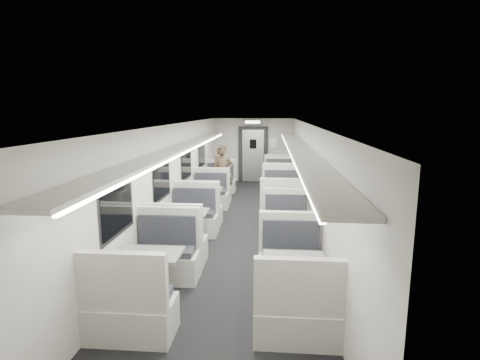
% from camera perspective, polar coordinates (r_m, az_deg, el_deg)
% --- Properties ---
extents(room, '(3.24, 12.24, 2.64)m').
position_cam_1_polar(room, '(8.32, 0.07, 0.21)').
color(room, black).
rests_on(room, ground).
extents(booth_left_a, '(0.99, 2.01, 1.07)m').
position_cam_1_polar(booth_left_a, '(11.83, -3.47, -0.84)').
color(booth_left_a, '#B3B1A8').
rests_on(booth_left_a, room).
extents(booth_left_b, '(1.02, 2.06, 1.10)m').
position_cam_1_polar(booth_left_b, '(9.73, -5.28, -3.32)').
color(booth_left_b, '#B3B1A8').
rests_on(booth_left_b, room).
extents(booth_left_c, '(1.05, 2.13, 1.14)m').
position_cam_1_polar(booth_left_c, '(7.58, -8.25, -7.34)').
color(booth_left_c, '#B3B1A8').
rests_on(booth_left_c, room).
extents(booth_left_d, '(1.06, 2.15, 1.15)m').
position_cam_1_polar(booth_left_d, '(5.58, -13.48, -14.25)').
color(booth_left_d, '#B3B1A8').
rests_on(booth_left_d, room).
extents(booth_right_a, '(1.09, 2.22, 1.18)m').
position_cam_1_polar(booth_right_a, '(12.11, 6.21, -0.43)').
color(booth_right_a, '#B3B1A8').
rests_on(booth_right_a, room).
extents(booth_right_b, '(1.12, 2.28, 1.22)m').
position_cam_1_polar(booth_right_b, '(9.51, 6.62, -3.44)').
color(booth_right_b, '#B3B1A8').
rests_on(booth_right_b, room).
extents(booth_right_c, '(0.98, 2.00, 1.07)m').
position_cam_1_polar(booth_right_c, '(7.29, 7.20, -8.25)').
color(booth_right_c, '#B3B1A8').
rests_on(booth_right_c, room).
extents(booth_right_d, '(1.02, 2.06, 1.10)m').
position_cam_1_polar(booth_right_d, '(5.40, 8.15, -15.11)').
color(booth_right_d, '#B3B1A8').
rests_on(booth_right_d, room).
extents(passenger, '(0.70, 0.53, 1.72)m').
position_cam_1_polar(passenger, '(10.97, -2.69, 0.93)').
color(passenger, black).
rests_on(passenger, room).
extents(window_a, '(0.02, 1.18, 0.84)m').
position_cam_1_polar(window_a, '(11.83, -5.81, 3.99)').
color(window_a, black).
rests_on(window_a, room).
extents(window_b, '(0.02, 1.18, 0.84)m').
position_cam_1_polar(window_b, '(9.69, -8.16, 2.48)').
color(window_b, black).
rests_on(window_b, room).
extents(window_c, '(0.02, 1.18, 0.84)m').
position_cam_1_polar(window_c, '(7.59, -11.81, 0.12)').
color(window_c, black).
rests_on(window_c, room).
extents(window_d, '(0.02, 1.18, 0.84)m').
position_cam_1_polar(window_d, '(5.57, -18.18, -3.99)').
color(window_d, black).
rests_on(window_d, room).
extents(luggage_rack_left, '(0.46, 10.40, 0.09)m').
position_cam_1_polar(luggage_rack_left, '(8.12, -8.91, 4.92)').
color(luggage_rack_left, '#B3B1A8').
rests_on(luggage_rack_left, room).
extents(luggage_rack_right, '(0.46, 10.40, 0.09)m').
position_cam_1_polar(luggage_rack_right, '(7.92, 8.94, 4.78)').
color(luggage_rack_right, '#B3B1A8').
rests_on(luggage_rack_right, room).
extents(vestibule_door, '(1.10, 0.13, 2.10)m').
position_cam_1_polar(vestibule_door, '(14.20, 2.00, 3.88)').
color(vestibule_door, black).
rests_on(vestibule_door, room).
extents(exit_sign, '(0.62, 0.12, 0.16)m').
position_cam_1_polar(exit_sign, '(13.62, 1.93, 8.82)').
color(exit_sign, black).
rests_on(exit_sign, room).
extents(wall_notice, '(0.32, 0.02, 0.40)m').
position_cam_1_polar(wall_notice, '(14.13, 5.06, 5.68)').
color(wall_notice, white).
rests_on(wall_notice, room).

